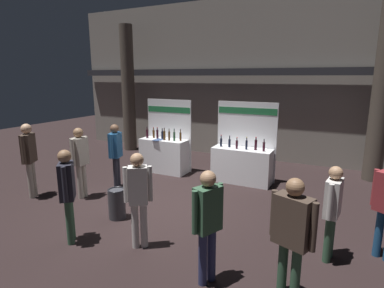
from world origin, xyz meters
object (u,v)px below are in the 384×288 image
(visitor_7, at_px, (116,150))
(visitor_8, at_px, (138,193))
(visitor_9, at_px, (80,156))
(exhibitor_booth_0, at_px, (165,153))
(trash_bin, at_px, (117,204))
(visitor_4, at_px, (67,188))
(visitor_5, at_px, (29,154))
(visitor_6, at_px, (332,206))
(exhibitor_booth_1, at_px, (242,162))
(visitor_3, at_px, (292,229))
(visitor_0, at_px, (208,218))

(visitor_7, height_order, visitor_8, visitor_7)
(visitor_9, bearing_deg, exhibitor_booth_0, -18.92)
(trash_bin, xyz_separation_m, visitor_4, (-0.11, -1.13, 0.70))
(visitor_5, bearing_deg, trash_bin, -119.52)
(visitor_4, height_order, visitor_6, visitor_4)
(visitor_9, bearing_deg, visitor_5, 109.72)
(exhibitor_booth_1, xyz_separation_m, visitor_5, (-4.30, -3.40, 0.52))
(trash_bin, relative_size, visitor_9, 0.37)
(visitor_3, height_order, visitor_9, visitor_9)
(exhibitor_booth_1, xyz_separation_m, visitor_7, (-2.91, -1.88, 0.44))
(exhibitor_booth_1, bearing_deg, visitor_0, -78.63)
(visitor_3, height_order, visitor_8, visitor_3)
(visitor_4, height_order, visitor_8, visitor_4)
(exhibitor_booth_1, xyz_separation_m, visitor_0, (0.90, -4.48, 0.42))
(visitor_8, bearing_deg, trash_bin, 111.96)
(visitor_3, xyz_separation_m, visitor_8, (-2.55, 0.24, -0.05))
(visitor_4, distance_m, visitor_8, 1.29)
(trash_bin, height_order, visitor_9, visitor_9)
(visitor_4, bearing_deg, exhibitor_booth_1, -61.94)
(visitor_7, bearing_deg, visitor_5, 120.14)
(visitor_9, bearing_deg, visitor_3, -111.02)
(visitor_9, bearing_deg, visitor_7, -19.12)
(visitor_4, bearing_deg, exhibitor_booth_0, -31.52)
(visitor_7, height_order, visitor_9, visitor_9)
(trash_bin, xyz_separation_m, visitor_5, (-2.66, 0.01, 0.78))
(trash_bin, distance_m, visitor_7, 2.11)
(exhibitor_booth_1, bearing_deg, visitor_4, -111.13)
(visitor_0, bearing_deg, visitor_9, -87.78)
(visitor_8, relative_size, visitor_9, 0.97)
(trash_bin, distance_m, visitor_8, 1.49)
(visitor_3, height_order, visitor_7, visitor_3)
(visitor_0, relative_size, visitor_9, 0.97)
(visitor_5, bearing_deg, visitor_4, -143.45)
(visitor_4, height_order, visitor_5, visitor_5)
(exhibitor_booth_0, relative_size, exhibitor_booth_1, 1.00)
(visitor_5, bearing_deg, exhibitor_booth_1, -81.02)
(visitor_7, bearing_deg, visitor_9, 148.42)
(visitor_0, distance_m, visitor_4, 2.65)
(exhibitor_booth_0, distance_m, visitor_7, 1.87)
(visitor_4, bearing_deg, trash_bin, -46.44)
(exhibitor_booth_1, relative_size, visitor_4, 1.31)
(visitor_4, height_order, visitor_7, visitor_4)
(trash_bin, height_order, visitor_4, visitor_4)
(visitor_0, height_order, visitor_4, visitor_4)
(trash_bin, bearing_deg, visitor_8, -33.19)
(trash_bin, distance_m, visitor_3, 3.85)
(trash_bin, relative_size, visitor_8, 0.38)
(trash_bin, bearing_deg, visitor_9, 160.78)
(visitor_8, height_order, visitor_9, visitor_9)
(visitor_6, bearing_deg, visitor_3, 169.99)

